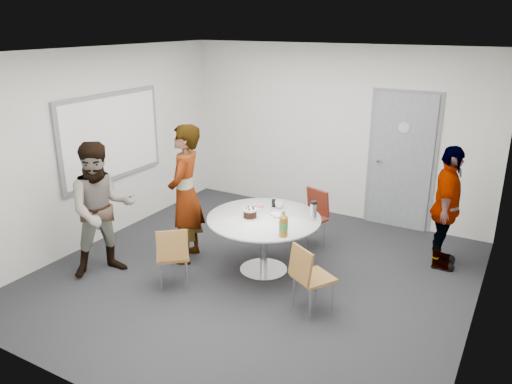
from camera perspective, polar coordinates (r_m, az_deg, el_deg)
The scene contains 15 objects.
floor at distance 6.33m, azimuth -0.10°, elevation -9.49°, with size 5.00×5.00×0.00m, color black.
ceiling at distance 5.57m, azimuth -0.12°, elevation 15.69°, with size 5.00×5.00×0.00m, color silver.
wall_back at distance 8.01m, azimuth 8.85°, elevation 6.76°, with size 5.00×5.00×0.00m, color silver.
wall_left at distance 7.33m, azimuth -17.39°, elevation 4.97°, with size 5.00×5.00×0.00m, color silver.
wall_right at distance 5.12m, azimuth 25.00°, elevation -1.93°, with size 5.00×5.00×0.00m, color silver.
wall_front at distance 3.98m, azimuth -18.37°, elevation -6.92°, with size 5.00×5.00×0.00m, color silver.
door at distance 7.76m, azimuth 16.27°, elevation 3.35°, with size 1.02×0.17×2.12m.
whiteboard at distance 7.42m, azimuth -16.15°, elevation 6.04°, with size 0.04×1.90×1.25m.
table at distance 6.16m, azimuth 1.07°, elevation -3.80°, with size 1.40×1.40×1.03m.
chair_near_left at distance 5.91m, azimuth -9.52°, elevation -6.82°, with size 0.54×0.54×0.78m.
chair_near_right at distance 5.41m, azimuth 5.98°, elevation -9.24°, with size 0.52×0.54×0.79m.
chair_far at distance 6.96m, azimuth 6.47°, elevation -2.37°, with size 0.50×0.53×0.82m.
person_main at distance 6.46m, azimuth -8.06°, elevation -0.27°, with size 0.66×0.44×1.82m, color #A5C6EA.
person_left at distance 6.35m, azimuth -17.19°, elevation -1.94°, with size 0.82×0.64×1.69m, color white.
person_right at distance 6.69m, azimuth 20.92°, elevation -1.71°, with size 0.94×0.39×1.60m, color black.
Camera 1 is at (2.76, -4.83, 3.03)m, focal length 35.00 mm.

